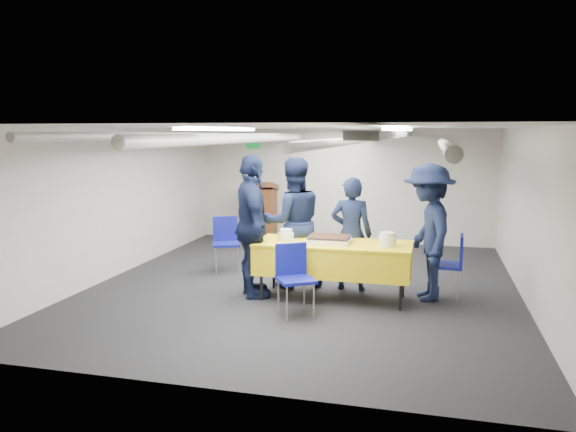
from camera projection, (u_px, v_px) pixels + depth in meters
The scene contains 14 objects.
ground at pixel (305, 285), 8.25m from camera, with size 7.00×7.00×0.00m, color black.
room_shell at pixel (318, 160), 8.35m from camera, with size 6.00×7.00×2.30m.
serving_table at pixel (333, 258), 7.51m from camera, with size 2.07×0.85×0.77m.
sheet_cake at pixel (329, 239), 7.45m from camera, with size 0.56×0.44×0.10m.
plate_stack_left at pixel (286, 235), 7.58m from camera, with size 0.21×0.21×0.16m.
plate_stack_right at pixel (388, 240), 7.25m from camera, with size 0.23×0.23×0.18m.
podium at pixel (261, 212), 11.47m from camera, with size 0.62×0.53×1.25m.
chair_near at pixel (294, 272), 6.88m from camera, with size 0.58×0.58×0.87m.
chair_right at pixel (453, 260), 7.53m from camera, with size 0.44×0.44×0.87m.
chair_left at pixel (226, 238), 9.08m from camera, with size 0.55×0.55×0.87m.
sailor_a at pixel (351, 234), 7.91m from camera, with size 0.59×0.39×1.61m, color black.
sailor_b at pixel (293, 223), 8.08m from camera, with size 0.91×0.71×1.87m, color black.
sailor_c at pixel (252, 226), 7.56m from camera, with size 1.14×0.47×1.94m, color black.
sailor_d at pixel (428, 232), 7.44m from camera, with size 1.18×0.68×1.83m, color black.
Camera 1 is at (1.74, -7.83, 2.22)m, focal length 35.00 mm.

